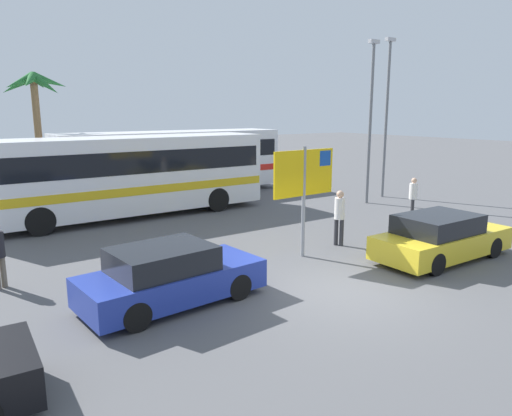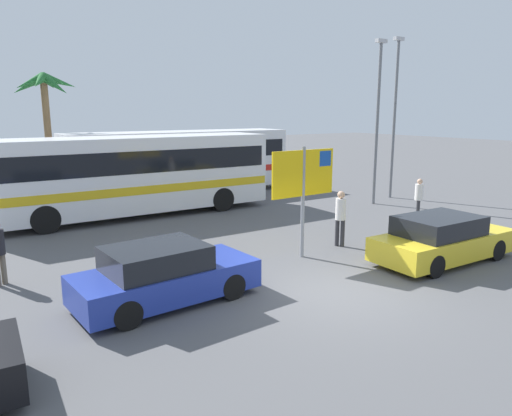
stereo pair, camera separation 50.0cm
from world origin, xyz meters
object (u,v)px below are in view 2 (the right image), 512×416
bus_rear_coach (180,159)px  pedestrian_by_bus (419,196)px  car_blue (164,275)px  car_yellow (442,239)px  bus_front_coach (131,172)px  ferry_sign (305,177)px  pedestrian_crossing_lot (340,214)px

bus_rear_coach → pedestrian_by_bus: size_ratio=6.93×
car_blue → car_yellow: same height
bus_front_coach → pedestrian_by_bus: bus_front_coach is taller
car_blue → pedestrian_by_bus: size_ratio=2.54×
bus_front_coach → car_blue: bearing=-104.7°
ferry_sign → pedestrian_by_bus: 6.96m
car_blue → car_yellow: size_ratio=0.94×
car_yellow → car_blue: bearing=169.9°
car_yellow → pedestrian_by_bus: pedestrian_by_bus is taller
car_yellow → pedestrian_by_bus: size_ratio=2.70×
bus_rear_coach → car_blue: size_ratio=2.73×
ferry_sign → bus_rear_coach: bearing=80.9°
ferry_sign → pedestrian_by_bus: ferry_sign is taller
bus_front_coach → pedestrian_crossing_lot: (3.97, -7.80, -0.75)m
bus_rear_coach → car_blue: bus_rear_coach is taller
bus_front_coach → pedestrian_by_bus: bearing=-36.7°
ferry_sign → car_blue: size_ratio=0.78×
car_yellow → pedestrian_by_bus: bearing=46.1°
bus_rear_coach → bus_front_coach: bearing=-136.2°
bus_front_coach → ferry_sign: (2.33, -8.02, 0.54)m
bus_front_coach → pedestrian_crossing_lot: bus_front_coach is taller
car_yellow → pedestrian_crossing_lot: 3.04m
pedestrian_by_bus → pedestrian_crossing_lot: 5.18m
bus_front_coach → bus_rear_coach: bearing=43.8°
pedestrian_by_bus → car_blue: bearing=-114.7°
bus_front_coach → pedestrian_by_bus: size_ratio=6.93×
bus_front_coach → car_yellow: bearing=-63.2°
bus_front_coach → pedestrian_crossing_lot: size_ratio=6.40×
car_blue → ferry_sign: bearing=7.6°
bus_rear_coach → ferry_sign: ferry_sign is taller
bus_rear_coach → pedestrian_crossing_lot: bus_rear_coach is taller
bus_rear_coach → pedestrian_by_bus: (5.34, -10.27, -0.84)m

